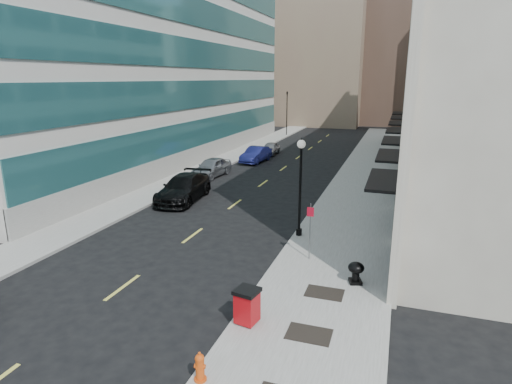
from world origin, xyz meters
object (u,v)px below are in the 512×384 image
Objects in this scene: car_blue_sedan at (256,155)px; fire_hydrant at (200,367)px; car_grey_sedan at (270,149)px; car_black_pickup at (184,188)px; lamppost at (300,179)px; trash_bin at (247,305)px; sign_post at (310,224)px; traffic_signal at (287,94)px; car_silver_sedan at (212,167)px; urn_planter at (356,271)px.

fire_hydrant is (8.60, -30.00, -0.19)m from car_blue_sedan.
fire_hydrant is at bearing -78.92° from car_grey_sedan.
lamppost is (8.87, -4.34, 2.25)m from car_black_pickup.
trash_bin reaches higher than car_grey_sedan.
sign_post reaches higher than car_black_pickup.
trash_bin is at bearing -77.25° from car_grey_sedan.
car_black_pickup is 4.80× the size of trash_bin.
traffic_signal is at bearing 105.65° from lamppost.
car_silver_sedan is 20.87m from urn_planter.
traffic_signal is at bearing 90.85° from fire_hydrant.
traffic_signal is 8.33× the size of fire_hydrant.
car_silver_sedan is at bearing 127.70° from trash_bin.
traffic_signal is at bearing 95.69° from car_grey_sedan.
car_silver_sedan is at bearing 131.22° from lamppost.
urn_planter is (11.80, -27.52, 0.03)m from car_grey_sedan.
traffic_signal is 16.46m from car_grey_sedan.
car_blue_sedan is (0.27, 14.20, -0.09)m from car_black_pickup.
sign_post is at bearing -46.46° from car_silver_sedan.
trash_bin is at bearing -127.53° from urn_planter.
traffic_signal reaches higher than urn_planter.
car_blue_sedan is at bearing 83.34° from car_silver_sedan.
trash_bin is 0.47× the size of sign_post.
fire_hydrant is 8.87m from sign_post.
traffic_signal is 2.73× the size of sign_post.
car_grey_sedan is 4.53× the size of fire_hydrant.
car_black_pickup is at bearing -85.80° from car_blue_sedan.
fire_hydrant is 0.70× the size of trash_bin.
car_blue_sedan is at bearing 118.47° from trash_bin.
car_grey_sedan is at bearing 94.03° from car_blue_sedan.
car_blue_sedan is 0.90× the size of lamppost.
car_grey_sedan is 32.69m from trash_bin.
car_black_pickup is at bearing -93.89° from car_grey_sedan.
car_silver_sedan is 5.19× the size of urn_planter.
lamppost reaches higher than sign_post.
car_silver_sedan is at bearing -100.66° from car_grey_sedan.
lamppost is 6.05m from urn_planter.
lamppost reaches higher than car_blue_sedan.
lamppost reaches higher than car_silver_sedan.
trash_bin reaches higher than urn_planter.
lamppost reaches higher than car_black_pickup.
trash_bin is (8.84, -27.00, 0.05)m from car_blue_sedan.
car_grey_sedan is at bearing 83.43° from car_black_pickup.
car_black_pickup is at bearing -74.87° from car_silver_sedan.
trash_bin is at bearing -88.38° from lamppost.
urn_planter is at bearing 53.39° from fire_hydrant.
traffic_signal reaches higher than car_grey_sedan.
car_silver_sedan is at bearing 94.28° from car_black_pickup.
urn_planter is (3.30, -4.47, -2.41)m from lamppost.
car_silver_sedan is at bearing 129.95° from urn_planter.
fire_hydrant is at bearing -90.00° from lamppost.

